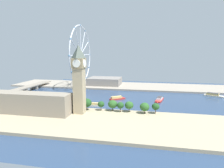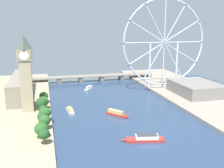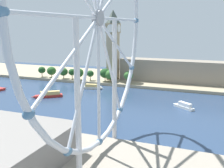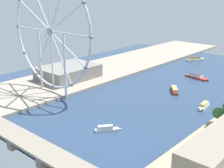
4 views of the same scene
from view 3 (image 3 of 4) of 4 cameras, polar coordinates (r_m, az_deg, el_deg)
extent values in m
plane|color=navy|center=(264.83, -16.50, -2.46)|extent=(396.80, 396.80, 0.00)
cube|color=tan|center=(358.39, -5.36, 1.84)|extent=(90.00, 520.00, 3.00)
cube|color=tan|center=(315.65, 0.20, 5.63)|extent=(11.55, 11.55, 52.30)
cube|color=#928260|center=(313.87, 0.20, 11.37)|extent=(13.40, 13.40, 10.83)
pyramid|color=#4C564C|center=(314.04, 0.20, 13.69)|extent=(12.13, 12.13, 14.61)
cylinder|color=white|center=(311.41, 1.41, 11.36)|extent=(8.78, 0.50, 8.78)
cylinder|color=white|center=(316.46, -0.99, 11.37)|extent=(8.78, 0.50, 8.78)
cylinder|color=white|center=(307.42, -0.28, 11.36)|extent=(0.50, 8.78, 8.78)
cylinder|color=white|center=(320.33, 0.66, 11.37)|extent=(0.50, 8.78, 8.78)
cube|color=gray|center=(311.31, 12.50, 2.63)|extent=(22.00, 117.22, 23.91)
cylinder|color=#513823|center=(346.29, -14.13, 1.84)|extent=(0.80, 0.80, 4.75)
ellipsoid|color=#1E471E|center=(345.37, -14.18, 2.80)|extent=(8.72, 8.72, 7.84)
cylinder|color=#513823|center=(340.87, -12.25, 1.65)|extent=(0.80, 0.80, 3.27)
ellipsoid|color=#285623|center=(339.90, -12.29, 2.65)|extent=(10.94, 10.94, 9.85)
cylinder|color=#513823|center=(329.00, -9.87, 1.45)|extent=(0.80, 0.80, 3.98)
ellipsoid|color=#285623|center=(327.99, -9.90, 2.48)|extent=(10.06, 10.06, 9.05)
cylinder|color=#513823|center=(325.67, -8.16, 1.45)|extent=(0.80, 0.80, 4.56)
ellipsoid|color=#1E471E|center=(324.72, -8.18, 2.43)|extent=(8.38, 8.38, 7.54)
cylinder|color=#513823|center=(318.88, -6.83, 1.19)|extent=(0.80, 0.80, 3.72)
ellipsoid|color=#285623|center=(317.80, -6.86, 2.31)|extent=(11.05, 11.05, 9.94)
cylinder|color=#513823|center=(313.97, -4.46, 1.16)|extent=(0.80, 0.80, 4.61)
ellipsoid|color=#1E471E|center=(313.02, -4.48, 2.14)|extent=(7.92, 7.92, 7.13)
cylinder|color=#513823|center=(308.18, -1.42, 0.96)|extent=(0.80, 0.80, 4.27)
ellipsoid|color=#1E471E|center=(306.98, -1.42, 2.21)|extent=(11.74, 11.74, 10.56)
cylinder|color=#513823|center=(304.19, -0.34, 0.74)|extent=(0.80, 0.80, 3.46)
ellipsoid|color=#386B2D|center=(303.04, -0.35, 1.92)|extent=(11.59, 11.59, 10.43)
cylinder|color=#513823|center=(296.28, 3.38, 0.54)|extent=(0.80, 0.80, 4.65)
ellipsoid|color=#386B2D|center=(295.12, 3.40, 1.75)|extent=(10.04, 10.04, 9.04)
torus|color=silver|center=(125.00, -2.88, 13.37)|extent=(118.08, 2.39, 118.08)
cylinder|color=#99999E|center=(125.00, -2.88, 13.37)|extent=(6.94, 3.00, 6.94)
cylinder|color=silver|center=(99.39, -9.98, 13.63)|extent=(57.84, 1.43, 1.43)
cylinder|color=silver|center=(151.81, 1.75, 13.08)|extent=(57.84, 1.43, 1.43)
cylinder|color=silver|center=(148.53, 1.20, 7.53)|extent=(50.81, 1.43, 30.16)
cylinder|color=silver|center=(139.91, -0.33, 2.91)|extent=(30.16, 1.43, 50.81)
cylinder|color=silver|center=(127.49, -2.75, 0.26)|extent=(1.43, 1.43, 57.84)
cylinder|color=silver|center=(113.98, -5.76, 0.82)|extent=(30.16, 1.43, 50.81)
cylinder|color=silver|center=(103.23, -8.58, 5.56)|extent=(50.81, 1.43, 30.16)
ellipsoid|color=teal|center=(76.19, -21.70, 13.63)|extent=(4.80, 3.20, 3.20)
ellipsoid|color=teal|center=(179.27, 4.97, 12.84)|extent=(4.80, 3.20, 3.20)
ellipsoid|color=teal|center=(173.69, 4.07, 3.32)|extent=(4.80, 3.20, 3.20)
ellipsoid|color=teal|center=(158.73, 1.64, -5.31)|extent=(4.80, 3.20, 3.20)
ellipsoid|color=teal|center=(136.22, -2.63, -11.75)|extent=(4.80, 3.20, 3.20)
ellipsoid|color=teal|center=(109.67, -9.03, -13.51)|extent=(4.80, 3.20, 3.20)
ellipsoid|color=teal|center=(85.80, -16.70, -5.95)|extent=(4.80, 3.20, 3.20)
cylinder|color=silver|center=(110.46, -7.06, -3.08)|extent=(2.40, 2.40, 63.33)
cylinder|color=silver|center=(146.35, 0.52, 0.67)|extent=(2.40, 2.40, 63.33)
cube|color=#B22D28|center=(257.71, -12.82, -2.40)|extent=(19.23, 22.61, 2.24)
cone|color=#B22D28|center=(257.43, -15.93, -2.58)|extent=(4.43, 4.81, 2.24)
cube|color=#DBB766|center=(257.14, -12.58, -1.80)|extent=(14.24, 16.50, 3.15)
cube|color=white|center=(224.82, 14.52, -4.61)|extent=(14.42, 17.30, 1.85)
cone|color=white|center=(232.04, 12.61, -4.01)|extent=(3.48, 3.77, 1.85)
cube|color=white|center=(223.55, 14.72, -4.07)|extent=(9.72, 11.34, 2.98)
cube|color=beige|center=(284.59, -4.06, -0.77)|extent=(7.57, 18.77, 2.54)
cone|color=beige|center=(281.49, -2.01, -0.89)|extent=(2.93, 3.58, 2.54)
cube|color=#DBB766|center=(284.34, -4.24, -0.27)|extent=(5.97, 12.71, 2.49)
cone|color=#B22D28|center=(303.58, -21.07, -0.79)|extent=(5.74, 3.09, 2.09)
camera|label=1|loc=(546.51, 0.44, 12.90)|focal=32.91mm
camera|label=2|loc=(477.99, -34.44, 12.99)|focal=43.02mm
camera|label=4|loc=(387.04, 43.41, 15.26)|focal=48.46mm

